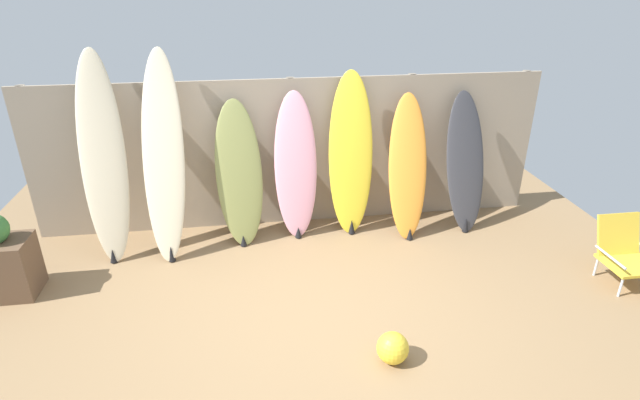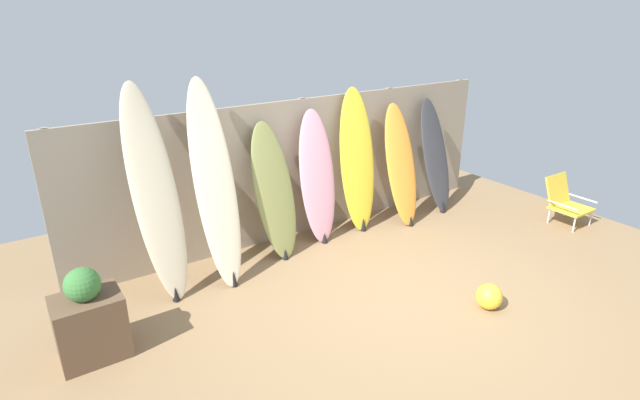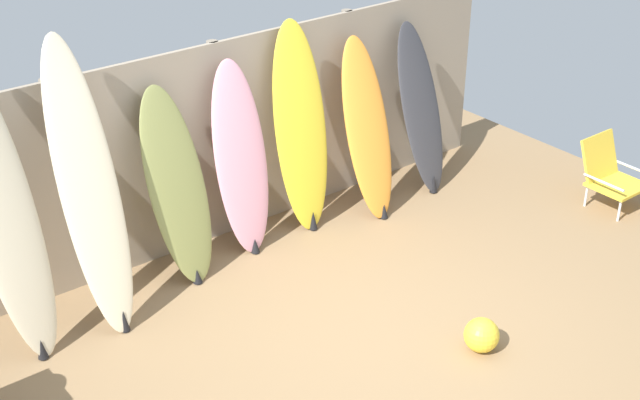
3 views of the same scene
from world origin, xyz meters
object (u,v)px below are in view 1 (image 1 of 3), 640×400
(surfboard_cream_1, at_px, (164,158))
(surfboard_yellow_4, at_px, (351,156))
(surfboard_charcoal_6, at_px, (465,164))
(beach_chair, at_px, (624,251))
(surfboard_pink_3, at_px, (296,167))
(surfboard_cream_0, at_px, (103,159))
(planter_box, at_px, (2,262))
(surfboard_orange_5, at_px, (408,167))
(surfboard_olive_2, at_px, (239,175))
(beach_ball, at_px, (393,348))

(surfboard_cream_1, relative_size, surfboard_yellow_4, 1.15)
(surfboard_charcoal_6, height_order, beach_chair, surfboard_charcoal_6)
(surfboard_pink_3, height_order, surfboard_charcoal_6, surfboard_pink_3)
(surfboard_cream_0, xyz_separation_m, beach_chair, (5.25, -1.38, -0.77))
(planter_box, bearing_deg, surfboard_orange_5, 9.87)
(surfboard_olive_2, bearing_deg, beach_ball, -62.47)
(surfboard_cream_0, height_order, surfboard_cream_1, surfboard_cream_0)
(surfboard_cream_0, distance_m, planter_box, 1.37)
(surfboard_cream_1, distance_m, planter_box, 1.82)
(surfboard_pink_3, bearing_deg, beach_chair, -25.10)
(surfboard_cream_1, height_order, surfboard_orange_5, surfboard_cream_1)
(beach_chair, relative_size, planter_box, 0.76)
(surfboard_pink_3, relative_size, beach_ball, 6.43)
(beach_ball, bearing_deg, surfboard_charcoal_6, 56.41)
(surfboard_pink_3, bearing_deg, surfboard_orange_5, -5.83)
(surfboard_cream_0, bearing_deg, beach_chair, -14.73)
(surfboard_charcoal_6, xyz_separation_m, planter_box, (-4.97, -0.79, -0.44))
(planter_box, bearing_deg, beach_chair, -5.81)
(surfboard_olive_2, relative_size, surfboard_charcoal_6, 1.00)
(surfboard_cream_0, bearing_deg, surfboard_olive_2, 2.74)
(beach_chair, bearing_deg, surfboard_yellow_4, 137.86)
(surfboard_yellow_4, xyz_separation_m, surfboard_orange_5, (0.65, -0.15, -0.13))
(surfboard_yellow_4, height_order, planter_box, surfboard_yellow_4)
(surfboard_orange_5, xyz_separation_m, beach_chair, (1.89, -1.36, -0.49))
(surfboard_orange_5, xyz_separation_m, planter_box, (-4.24, -0.74, -0.45))
(surfboard_orange_5, height_order, planter_box, surfboard_orange_5)
(surfboard_cream_0, bearing_deg, surfboard_cream_1, -4.04)
(surfboard_cream_1, relative_size, beach_ball, 8.31)
(surfboard_cream_0, bearing_deg, planter_box, -139.34)
(planter_box, bearing_deg, surfboard_yellow_4, 13.89)
(surfboard_pink_3, bearing_deg, planter_box, -163.49)
(surfboard_olive_2, xyz_separation_m, surfboard_yellow_4, (1.30, 0.06, 0.14))
(surfboard_cream_0, relative_size, surfboard_charcoal_6, 1.35)
(planter_box, bearing_deg, surfboard_olive_2, 19.80)
(surfboard_cream_1, bearing_deg, surfboard_olive_2, 8.15)
(surfboard_cream_0, xyz_separation_m, surfboard_cream_1, (0.63, -0.04, -0.01))
(surfboard_pink_3, height_order, surfboard_yellow_4, surfboard_yellow_4)
(surfboard_olive_2, xyz_separation_m, surfboard_charcoal_6, (2.68, -0.03, -0.00))
(surfboard_cream_1, height_order, beach_ball, surfboard_cream_1)
(surfboard_cream_0, distance_m, surfboard_cream_1, 0.63)
(surfboard_orange_5, height_order, beach_chair, surfboard_orange_5)
(beach_chair, distance_m, planter_box, 6.16)
(surfboard_yellow_4, relative_size, beach_chair, 2.92)
(surfboard_yellow_4, distance_m, beach_ball, 2.48)
(surfboard_yellow_4, xyz_separation_m, planter_box, (-3.59, -0.89, -0.58))
(planter_box, bearing_deg, surfboard_cream_1, 25.28)
(surfboard_yellow_4, height_order, surfboard_charcoal_6, surfboard_yellow_4)
(surfboard_pink_3, distance_m, beach_ball, 2.49)
(surfboard_olive_2, distance_m, planter_box, 2.47)
(surfboard_olive_2, height_order, beach_chair, surfboard_olive_2)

